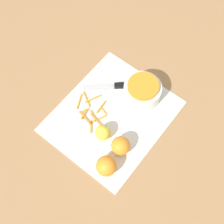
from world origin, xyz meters
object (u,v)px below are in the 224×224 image
bowl_speckled (142,91)px  knife (123,86)px  orange_right (106,166)px  lemon (103,133)px  orange_left (121,146)px

bowl_speckled → knife: size_ratio=0.75×
bowl_speckled → orange_right: 0.32m
bowl_speckled → knife: bearing=-80.7°
bowl_speckled → orange_right: bearing=13.5°
knife → orange_right: size_ratio=2.67×
bowl_speckled → orange_right: size_ratio=2.00×
orange_right → lemon: bearing=-135.5°
knife → orange_right: bearing=77.0°
knife → orange_right: 0.33m
knife → orange_left: size_ratio=2.81×
orange_left → orange_right: (0.09, 0.01, 0.00)m
lemon → orange_left: bearing=88.9°
orange_left → orange_right: size_ratio=0.95×
lemon → orange_right: bearing=44.5°
bowl_speckled → orange_left: 0.23m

